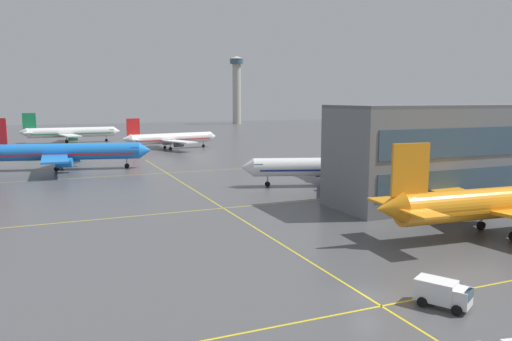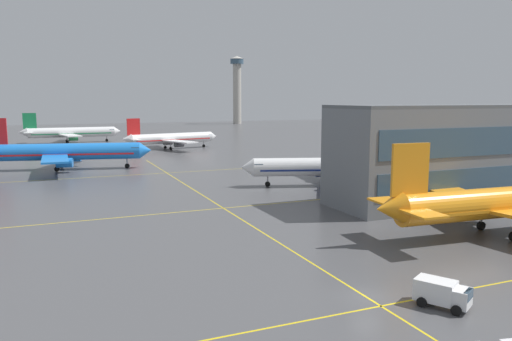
# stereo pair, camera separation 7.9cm
# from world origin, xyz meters

# --- Properties ---
(ground_plane) EXTENTS (600.00, 600.00, 0.00)m
(ground_plane) POSITION_xyz_m (0.00, 0.00, 0.00)
(ground_plane) COLOR #4C4C4F
(airliner_front_gate) EXTENTS (36.68, 31.55, 11.40)m
(airliner_front_gate) POSITION_xyz_m (26.78, 9.44, 3.89)
(airliner_front_gate) COLOR orange
(airliner_front_gate) RESTS_ON ground
(airliner_second_row) EXTENTS (32.79, 28.05, 10.46)m
(airliner_second_row) POSITION_xyz_m (24.84, 46.22, 3.57)
(airliner_second_row) COLOR white
(airliner_second_row) RESTS_ON ground
(airliner_third_row) EXTENTS (37.88, 32.18, 11.86)m
(airliner_third_row) POSITION_xyz_m (-20.14, 88.20, 4.05)
(airliner_third_row) COLOR blue
(airliner_third_row) RESTS_ON ground
(airliner_far_left_stand) EXTENTS (32.39, 27.57, 10.10)m
(airliner_far_left_stand) POSITION_xyz_m (12.83, 124.47, 3.45)
(airliner_far_left_stand) COLOR white
(airliner_far_left_stand) RESTS_ON ground
(airliner_far_right_stand) EXTENTS (35.34, 30.58, 11.02)m
(airliner_far_right_stand) POSITION_xyz_m (-15.94, 161.79, 3.76)
(airliner_far_right_stand) COLOR white
(airliner_far_right_stand) RESTS_ON ground
(taxiway_markings) EXTENTS (131.26, 125.68, 0.01)m
(taxiway_markings) POSITION_xyz_m (0.00, 36.08, 0.00)
(taxiway_markings) COLOR yellow
(taxiway_markings) RESTS_ON ground
(service_truck_red_van) EXTENTS (3.67, 4.48, 2.10)m
(service_truck_red_van) POSITION_xyz_m (4.31, -3.97, 1.18)
(service_truck_red_van) COLOR white
(service_truck_red_van) RESTS_ON ground
(control_tower) EXTENTS (8.82, 8.82, 42.56)m
(control_tower) POSITION_xyz_m (88.57, 265.95, 24.43)
(control_tower) COLOR #ADA89E
(control_tower) RESTS_ON ground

